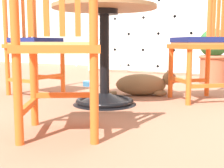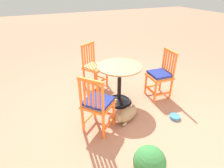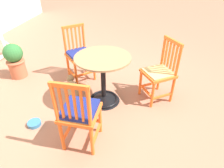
{
  "view_description": "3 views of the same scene",
  "coord_description": "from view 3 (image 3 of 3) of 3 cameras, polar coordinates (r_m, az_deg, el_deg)",
  "views": [
    {
      "loc": [
        1.06,
        -2.03,
        0.46
      ],
      "look_at": [
        -0.08,
        0.08,
        0.14
      ],
      "focal_mm": 49.41,
      "sensor_mm": 36.0,
      "label": 1
    },
    {
      "loc": [
        1.22,
        2.57,
        1.97
      ],
      "look_at": [
        0.12,
        0.09,
        0.49
      ],
      "focal_mm": 29.98,
      "sensor_mm": 36.0,
      "label": 2
    },
    {
      "loc": [
        -2.33,
        -0.49,
        1.83
      ],
      "look_at": [
        -0.21,
        -0.18,
        0.4
      ],
      "focal_mm": 30.74,
      "sensor_mm": 36.0,
      "label": 3
    }
  ],
  "objects": [
    {
      "name": "ground_plane",
      "position": [
        3.0,
        -2.9,
        -3.8
      ],
      "size": [
        24.0,
        24.0,
        0.0
      ],
      "primitive_type": "plane",
      "color": "#A36B51"
    },
    {
      "name": "cafe_table",
      "position": [
        2.77,
        -2.55,
        -0.22
      ],
      "size": [
        0.76,
        0.76,
        0.73
      ],
      "color": "black",
      "rests_on": "ground_plane"
    },
    {
      "name": "orange_chair_by_planter",
      "position": [
        2.08,
        -9.7,
        -8.43
      ],
      "size": [
        0.42,
        0.42,
        0.91
      ],
      "color": "orange",
      "rests_on": "ground_plane"
    },
    {
      "name": "orange_chair_tucked_in",
      "position": [
        2.84,
        13.99,
        3.24
      ],
      "size": [
        0.55,
        0.55,
        0.91
      ],
      "color": "orange",
      "rests_on": "ground_plane"
    },
    {
      "name": "orange_chair_at_corner",
      "position": [
        3.31,
        -9.7,
        8.59
      ],
      "size": [
        0.56,
        0.56,
        0.91
      ],
      "color": "orange",
      "rests_on": "ground_plane"
    },
    {
      "name": "tabby_cat",
      "position": [
        3.09,
        -11.57,
        -1.2
      ],
      "size": [
        0.6,
        0.52,
        0.23
      ],
      "color": "#8E704C",
      "rests_on": "ground_plane"
    },
    {
      "name": "terracotta_planter",
      "position": [
        3.75,
        -26.89,
        6.41
      ],
      "size": [
        0.32,
        0.32,
        0.62
      ],
      "color": "#B25B3D",
      "rests_on": "ground_plane"
    },
    {
      "name": "pet_water_bowl",
      "position": [
        2.73,
        -22.1,
        -10.81
      ],
      "size": [
        0.17,
        0.17,
        0.05
      ],
      "primitive_type": "cylinder",
      "color": "teal",
      "rests_on": "ground_plane"
    }
  ]
}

